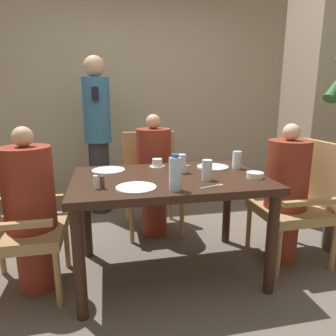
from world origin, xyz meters
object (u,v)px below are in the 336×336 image
Objects in this scene: diner_in_left_chair at (31,209)px; plate_dessert_center at (213,167)px; standing_host at (98,131)px; plate_main_right at (108,170)px; chair_left_side at (7,220)px; water_bottle at (175,174)px; diner_in_far_chair at (154,174)px; chair_right_side at (302,198)px; plate_main_left at (136,188)px; chair_far_side at (152,178)px; teacup_with_saucer at (157,163)px; glass_tall_far at (207,170)px; glass_tall_mid at (237,160)px; bowl_small at (255,175)px; diner_in_right_chair at (286,193)px; glass_tall_near at (181,164)px.

diner_in_left_chair is 1.35m from plate_dessert_center.
standing_host is 6.95× the size of plate_main_right.
water_bottle is (1.04, -0.33, 0.34)m from chair_left_side.
water_bottle is at bearing -91.98° from diner_in_far_chair.
chair_right_side reaches higher than plate_main_left.
teacup_with_saucer is (-0.03, -0.54, 0.27)m from chair_far_side.
diner_in_far_chair is at bearing 105.06° from glass_tall_far.
glass_tall_mid is (1.64, 0.12, 0.31)m from chair_left_side.
bowl_small is (0.61, -0.47, -0.01)m from teacup_with_saucer.
bowl_small is (1.50, -0.16, 0.20)m from diner_in_left_chair.
teacup_with_saucer reaches higher than plate_main_left.
chair_right_side reaches higher than teacup_with_saucer.
glass_tall_mid is 1.00× the size of glass_tall_far.
glass_tall_far is at bearing -116.12° from plate_dessert_center.
plate_dessert_center is (0.65, 0.44, 0.00)m from plate_main_left.
water_bottle is 0.75m from glass_tall_mid.
water_bottle is (0.22, -0.08, 0.10)m from plate_main_left.
bowl_small is at bearing -155.82° from diner_in_right_chair.
glass_tall_near is at bearing 4.10° from chair_left_side.
glass_tall_far reaches higher than plate_main_right.
diner_in_left_chair reaches higher than glass_tall_far.
plate_main_left is 0.90m from glass_tall_mid.
diner_in_left_chair is 0.97m from teacup_with_saucer.
teacup_with_saucer is 0.63m from glass_tall_mid.
glass_tall_near is at bearing 174.98° from chair_right_side.
water_bottle is (0.90, -0.33, 0.28)m from diner_in_left_chair.
plate_main_right is 0.39m from teacup_with_saucer.
standing_host reaches higher than plate_main_right.
bowl_small is at bearing 15.38° from water_bottle.
chair_right_side is 0.75m from plate_dessert_center.
glass_tall_mid is at bearing 4.20° from chair_left_side.
diner_in_far_chair is 8.35× the size of glass_tall_mid.
glass_tall_near is at bearing 117.08° from glass_tall_far.
chair_far_side is at bearing 137.77° from diner_in_right_chair.
plate_main_right is 1.81× the size of glass_tall_mid.
standing_host reaches higher than diner_in_left_chair.
diner_in_far_chair is 8.35× the size of glass_tall_far.
standing_host is at bearing 105.36° from water_bottle.
standing_host reaches higher than water_bottle.
diner_in_left_chair reaches higher than chair_right_side.
standing_host reaches higher than teacup_with_saucer.
standing_host reaches higher than plate_main_left.
standing_host is 12.56× the size of glass_tall_mid.
plate_dessert_center is at bearing 50.57° from water_bottle.
glass_tall_far is at bearing 11.76° from plate_main_left.
diner_in_left_chair reaches higher than plate_dessert_center.
teacup_with_saucer is at bearing 16.17° from chair_left_side.
diner_in_left_chair is 8.14× the size of glass_tall_far.
plate_dessert_center is 2.03× the size of teacup_with_saucer.
chair_right_side is (1.08, -0.70, -0.08)m from diner_in_far_chair.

